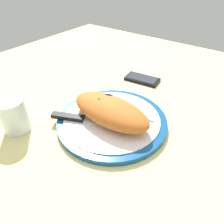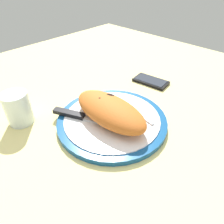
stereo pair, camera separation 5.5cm
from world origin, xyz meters
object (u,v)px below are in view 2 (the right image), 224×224
at_px(fork, 128,107).
at_px(water_glass, 19,110).
at_px(calzone, 109,110).
at_px(knife, 79,116).
at_px(smartphone, 151,81).
at_px(plate, 112,120).

height_order(fork, water_glass, water_glass).
height_order(calzone, knife, calzone).
bearing_deg(calzone, smartphone, -79.65).
bearing_deg(calzone, fork, -94.26).
bearing_deg(calzone, plate, -121.22).
relative_size(plate, calzone, 1.28).
xyz_separation_m(plate, water_glass, (0.19, 0.17, 0.03)).
height_order(calzone, fork, calzone).
relative_size(calzone, water_glass, 2.60).
distance_m(fork, knife, 0.15).
bearing_deg(knife, plate, -137.59).
distance_m(plate, smartphone, 0.27).
distance_m(calzone, water_glass, 0.25).
bearing_deg(water_glass, knife, -137.68).
height_order(fork, knife, knife).
xyz_separation_m(plate, knife, (0.07, 0.06, 0.01)).
height_order(fork, smartphone, fork).
relative_size(knife, water_glass, 2.30).
distance_m(plate, water_glass, 0.26).
bearing_deg(plate, water_glass, 42.35).
height_order(plate, calzone, calzone).
relative_size(plate, smartphone, 2.32).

